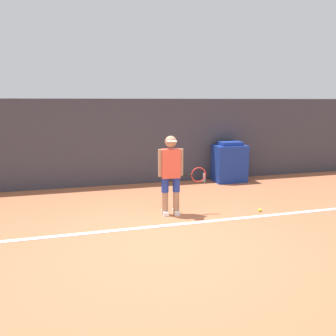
{
  "coord_description": "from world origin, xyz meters",
  "views": [
    {
      "loc": [
        -1.14,
        -4.75,
        2.17
      ],
      "look_at": [
        0.45,
        1.31,
        0.88
      ],
      "focal_mm": 35.0,
      "sensor_mm": 36.0,
      "label": 1
    }
  ],
  "objects": [
    {
      "name": "court_baseline",
      "position": [
        0.0,
        0.54,
        0.01
      ],
      "size": [
        21.6,
        0.1,
        0.01
      ],
      "color": "white",
      "rests_on": "ground_plane"
    },
    {
      "name": "ground_plane",
      "position": [
        0.0,
        0.0,
        0.0
      ],
      "size": [
        24.0,
        24.0,
        0.0
      ],
      "primitive_type": "plane",
      "color": "#B76642"
    },
    {
      "name": "tennis_player",
      "position": [
        0.46,
        1.11,
        0.85
      ],
      "size": [
        0.94,
        0.29,
        1.54
      ],
      "rotation": [
        0.0,
        0.0,
        -0.07
      ],
      "color": "#A37556",
      "rests_on": "ground_plane"
    },
    {
      "name": "water_bottle",
      "position": [
        2.02,
        3.39,
        0.13
      ],
      "size": [
        0.08,
        0.08,
        0.28
      ],
      "color": "white",
      "rests_on": "ground_plane"
    },
    {
      "name": "tennis_ball",
      "position": [
        2.22,
        0.81,
        0.03
      ],
      "size": [
        0.07,
        0.07,
        0.07
      ],
      "color": "#D1E533",
      "rests_on": "ground_plane"
    },
    {
      "name": "back_wall",
      "position": [
        0.0,
        3.71,
        1.11
      ],
      "size": [
        24.0,
        0.1,
        2.22
      ],
      "color": "#383842",
      "rests_on": "ground_plane"
    },
    {
      "name": "covered_chair",
      "position": [
        2.71,
        3.3,
        0.52
      ],
      "size": [
        0.85,
        0.61,
        1.1
      ],
      "color": "navy",
      "rests_on": "ground_plane"
    }
  ]
}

